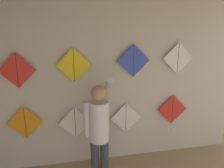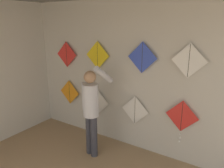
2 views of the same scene
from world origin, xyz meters
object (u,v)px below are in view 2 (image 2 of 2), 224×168
object	(u,v)px
kite_2	(135,110)
kite_4	(67,54)
kite_1	(97,102)
kite_6	(142,58)
kite_0	(70,92)
kite_7	(189,61)
shopkeeper	(91,106)
kite_3	(182,118)
kite_5	(97,55)

from	to	relation	value
kite_2	kite_4	distance (m)	1.92
kite_1	kite_6	bearing A→B (deg)	0.00
kite_4	kite_6	bearing A→B (deg)	0.00
kite_0	kite_6	bearing A→B (deg)	0.00
kite_7	kite_4	bearing A→B (deg)	180.00
kite_0	kite_4	bearing A→B (deg)	180.00
shopkeeper	kite_2	world-z (taller)	shopkeeper
shopkeeper	kite_0	size ratio (longest dim) A/B	3.09
kite_1	kite_7	world-z (taller)	kite_7
kite_2	kite_3	size ratio (longest dim) A/B	0.73
kite_2	shopkeeper	bearing A→B (deg)	-132.30
kite_6	kite_7	xyz separation A→B (m)	(0.79, 0.00, 0.02)
kite_5	kite_7	size ratio (longest dim) A/B	1.00
kite_3	kite_4	size ratio (longest dim) A/B	1.38
kite_4	kite_2	bearing A→B (deg)	0.00
shopkeeper	kite_4	bearing A→B (deg)	165.08
kite_1	kite_2	xyz separation A→B (m)	(0.88, 0.00, 0.01)
kite_1	kite_7	bearing A→B (deg)	0.00
kite_7	kite_6	bearing A→B (deg)	180.00
kite_4	kite_5	world-z (taller)	kite_5
kite_5	kite_1	bearing A→B (deg)	180.00
kite_2	kite_4	size ratio (longest dim) A/B	1.00
shopkeeper	kite_5	bearing A→B (deg)	129.30
kite_3	kite_4	distance (m)	2.69
kite_2	kite_6	distance (m)	1.01
kite_0	kite_4	distance (m)	0.85
kite_3	kite_7	distance (m)	0.97
kite_3	kite_5	bearing A→B (deg)	179.97
kite_1	kite_4	size ratio (longest dim) A/B	1.00
kite_1	kite_5	distance (m)	0.98
shopkeeper	kite_3	bearing A→B (deg)	36.75
kite_2	kite_7	size ratio (longest dim) A/B	1.00
kite_1	kite_5	world-z (taller)	kite_5
kite_1	kite_3	distance (m)	1.74
kite_4	kite_7	world-z (taller)	kite_7
kite_0	kite_1	bearing A→B (deg)	0.00
kite_2	kite_7	xyz separation A→B (m)	(0.90, 0.00, 1.02)
kite_0	kite_3	bearing A→B (deg)	-0.02
kite_2	kite_5	distance (m)	1.29
kite_6	kite_4	bearing A→B (deg)	180.00
shopkeeper	kite_2	xyz separation A→B (m)	(0.56, 0.61, -0.17)
kite_3	kite_5	distance (m)	1.95
kite_1	kite_5	size ratio (longest dim) A/B	1.00
kite_4	kite_6	size ratio (longest dim) A/B	1.00
shopkeeper	kite_0	xyz separation A→B (m)	(-1.10, 0.61, -0.10)
kite_6	kite_3	bearing A→B (deg)	-0.08
shopkeeper	kite_3	distance (m)	1.55
kite_0	kite_4	size ratio (longest dim) A/B	1.00
shopkeeper	kite_1	bearing A→B (deg)	131.14
shopkeeper	kite_6	xyz separation A→B (m)	(0.66, 0.61, 0.84)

